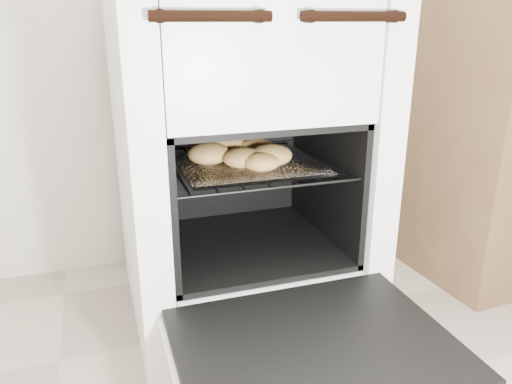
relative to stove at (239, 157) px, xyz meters
The scene contains 5 objects.
stove is the anchor object (origin of this frame).
oven_door 0.59m from the stove, 90.00° to the right, with size 0.57×0.44×0.04m.
oven_rack 0.07m from the stove, 90.00° to the right, with size 0.46×0.44×0.01m.
foil_sheet 0.09m from the stove, 90.00° to the right, with size 0.36×0.32×0.01m, color white.
baked_rolls 0.08m from the stove, 100.52° to the right, with size 0.30×0.32×0.06m.
Camera 1 is at (-0.52, -0.14, 0.84)m, focal length 35.00 mm.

